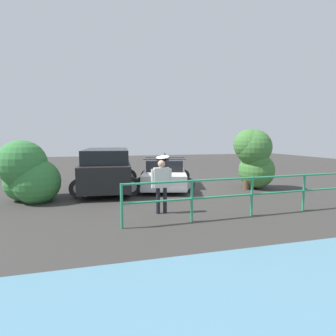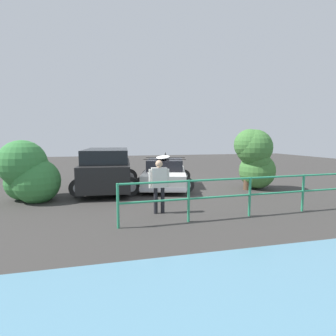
# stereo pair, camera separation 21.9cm
# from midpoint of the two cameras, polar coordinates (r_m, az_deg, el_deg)

# --- Properties ---
(ground_plane) EXTENTS (44.00, 44.00, 0.02)m
(ground_plane) POSITION_cam_midpoint_polar(r_m,az_deg,el_deg) (12.66, -0.74, -3.78)
(ground_plane) COLOR #383533
(ground_plane) RESTS_ON ground
(sedan_car) EXTENTS (3.11, 4.61, 1.56)m
(sedan_car) POSITION_cam_midpoint_polar(r_m,az_deg,el_deg) (12.14, -1.24, -1.23)
(sedan_car) COLOR silver
(sedan_car) RESTS_ON ground
(suv_car) EXTENTS (2.89, 4.79, 1.79)m
(suv_car) POSITION_cam_midpoint_polar(r_m,az_deg,el_deg) (11.68, -13.66, -0.18)
(suv_car) COLOR black
(suv_car) RESTS_ON ground
(person_bystander) EXTENTS (0.63, 0.21, 1.61)m
(person_bystander) POSITION_cam_midpoint_polar(r_m,az_deg,el_deg) (7.81, -2.23, -2.98)
(person_bystander) COLOR black
(person_bystander) RESTS_ON ground
(railing_fence) EXTENTS (7.57, 0.39, 1.14)m
(railing_fence) POSITION_cam_midpoint_polar(r_m,az_deg,el_deg) (7.94, 17.08, -4.60)
(railing_fence) COLOR #2D9366
(railing_fence) RESTS_ON ground
(bush_near_left) EXTENTS (1.91, 1.68, 2.65)m
(bush_near_left) POSITION_cam_midpoint_polar(r_m,az_deg,el_deg) (12.08, 17.73, 2.45)
(bush_near_left) COLOR brown
(bush_near_left) RESTS_ON ground
(bush_near_right) EXTENTS (2.08, 2.19, 2.27)m
(bush_near_right) POSITION_cam_midpoint_polar(r_m,az_deg,el_deg) (10.59, -28.27, -1.29)
(bush_near_right) COLOR brown
(bush_near_right) RESTS_ON ground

